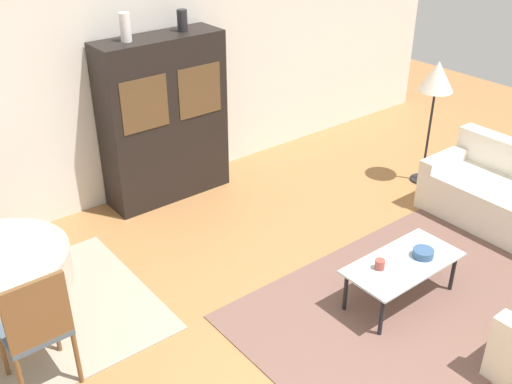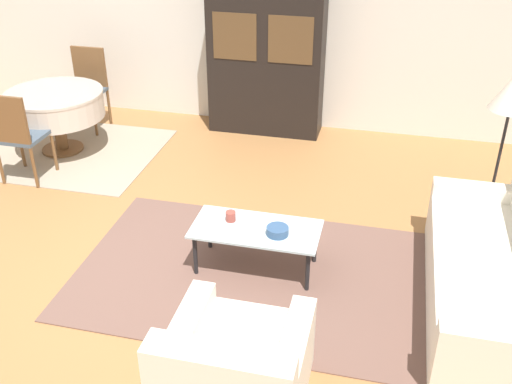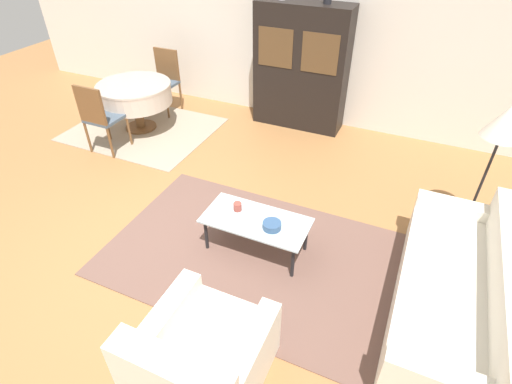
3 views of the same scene
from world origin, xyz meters
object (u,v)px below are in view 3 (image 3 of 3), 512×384
couch (457,295)px  floor_lamp (505,126)px  display_cabinet (301,68)px  dining_chair_near (99,115)px  armchair (201,359)px  coffee_table (256,223)px  dining_table (135,94)px  dining_chair_far (164,77)px  bowl (272,225)px  cup (238,207)px

couch → floor_lamp: floor_lamp is taller
display_cabinet → floor_lamp: bearing=-32.2°
dining_chair_near → armchair: bearing=-38.7°
dining_chair_near → coffee_table: bearing=-18.8°
coffee_table → dining_table: (-2.80, 1.73, 0.21)m
couch → dining_chair_far: bearing=61.2°
coffee_table → dining_chair_far: size_ratio=1.07×
bowl → dining_table: bearing=149.2°
dining_table → dining_chair_far: bearing=90.0°
couch → dining_chair_near: bearing=77.7°
coffee_table → cup: bearing=165.1°
bowl → floor_lamp: bearing=36.9°
coffee_table → display_cabinet: (-0.57, 2.92, 0.55)m
display_cabinet → dining_chair_near: size_ratio=1.83×
armchair → dining_table: bearing=133.3°
bowl → armchair: bearing=-89.0°
cup → bowl: 0.44m
dining_chair_near → cup: 2.71m
armchair → cup: (-0.45, 1.53, 0.16)m
display_cabinet → bowl: (0.76, -2.98, -0.48)m
bowl → dining_chair_near: bearing=161.4°
dining_chair_far → bowl: 3.94m
coffee_table → dining_chair_near: size_ratio=1.07×
armchair → dining_chair_far: size_ratio=0.92×
dining_chair_near → dining_chair_far: same height
coffee_table → dining_chair_near: 2.96m
couch → display_cabinet: 3.93m
dining_chair_far → bowl: dining_chair_far is taller
dining_table → dining_chair_far: (0.00, 0.78, -0.01)m
armchair → couch: bearing=39.6°
couch → dining_table: (-4.69, 1.80, 0.29)m
dining_table → cup: bearing=-33.0°
display_cabinet → dining_chair_near: bearing=-138.4°
cup → bowl: bearing=-15.0°
display_cabinet → dining_table: bearing=-151.7°
couch → dining_chair_far: 5.36m
coffee_table → armchair: bearing=-81.6°
armchair → floor_lamp: floor_lamp is taller
dining_chair_near → floor_lamp: bearing=4.2°
armchair → bowl: (-0.02, 1.41, 0.15)m
couch → bowl: bearing=89.3°
dining_table → couch: bearing=-21.0°
dining_chair_near → bowl: size_ratio=5.51×
display_cabinet → dining_chair_near: 2.99m
armchair → dining_table: size_ratio=0.83×
armchair → dining_chair_far: 4.99m
dining_chair_far → floor_lamp: bearing=165.9°
couch → armchair: (-1.68, -1.39, -0.00)m
coffee_table → floor_lamp: bearing=33.2°
display_cabinet → cup: (0.34, -2.86, -0.47)m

